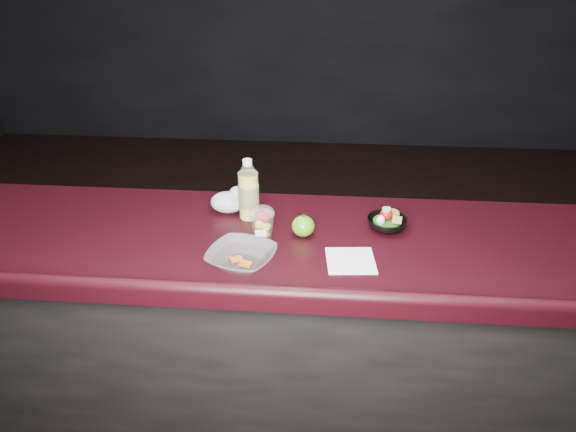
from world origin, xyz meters
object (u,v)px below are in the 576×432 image
object	(u,v)px
lemonade_bottle	(249,194)
snack_bowl	(386,222)
green_apple	(303,226)
fruit_cup	(262,222)
takeout_bowl	(242,257)

from	to	relation	value
lemonade_bottle	snack_bowl	size ratio (longest dim) A/B	1.25
green_apple	lemonade_bottle	bearing A→B (deg)	150.34
lemonade_bottle	green_apple	size ratio (longest dim) A/B	2.76
lemonade_bottle	fruit_cup	world-z (taller)	lemonade_bottle
lemonade_bottle	fruit_cup	distance (m)	0.17
takeout_bowl	snack_bowl	bearing A→B (deg)	29.02
snack_bowl	fruit_cup	bearing A→B (deg)	-167.22
lemonade_bottle	fruit_cup	size ratio (longest dim) A/B	1.88
lemonade_bottle	fruit_cup	xyz separation A→B (m)	(0.07, -0.15, -0.04)
snack_bowl	takeout_bowl	xyz separation A→B (m)	(-0.50, -0.28, -0.00)
lemonade_bottle	takeout_bowl	size ratio (longest dim) A/B	0.87
green_apple	takeout_bowl	distance (m)	0.28
snack_bowl	takeout_bowl	world-z (taller)	snack_bowl
fruit_cup	green_apple	xyz separation A→B (m)	(0.14, 0.03, -0.03)
lemonade_bottle	takeout_bowl	bearing A→B (deg)	-86.02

